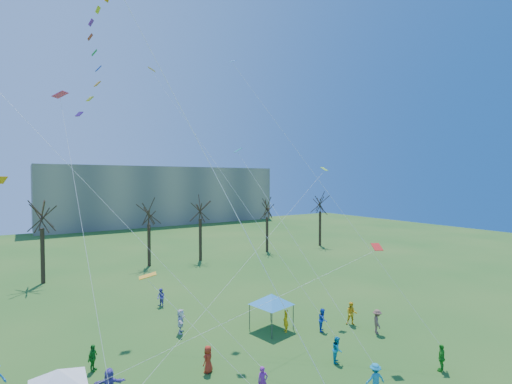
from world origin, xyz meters
TOP-DOWN VIEW (x-y plane):
  - distant_building at (22.00, 82.00)m, footprint 60.00×14.00m
  - bare_tree_row at (0.23, 35.48)m, footprint 70.08×8.05m
  - big_box_kite at (-6.54, 5.22)m, footprint 4.99×5.11m
  - canopy_tent_white at (-8.45, 7.70)m, footprint 3.55×3.55m
  - canopy_tent_blue at (6.38, 10.89)m, footprint 3.65×3.65m
  - festival_crowd at (-0.25, 7.57)m, footprint 26.44×21.46m
  - small_kites_aloft at (-0.02, 10.69)m, footprint 26.25×18.42m

SIDE VIEW (x-z plane):
  - festival_crowd at x=-0.25m, z-range -0.07..1.79m
  - canopy_tent_white at x=-8.45m, z-range 0.92..3.59m
  - canopy_tent_blue at x=6.38m, z-range 0.97..3.75m
  - bare_tree_row at x=0.23m, z-range 1.57..12.00m
  - distant_building at x=22.00m, z-range 0.00..15.00m
  - small_kites_aloft at x=-0.02m, z-range -3.65..29.22m
  - big_box_kite at x=-6.54m, z-range 6.38..29.28m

